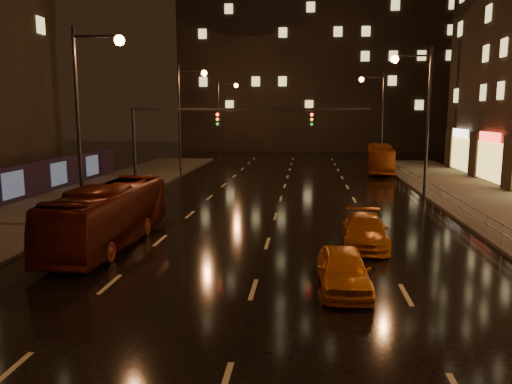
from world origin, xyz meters
The scene contains 9 objects.
ground centered at (0.00, 20.00, 0.00)m, with size 140.00×140.00×0.00m, color black.
sidewalk_left centered at (-13.50, 15.00, 0.07)m, with size 7.00×70.00×0.15m, color #38332D.
building_distant centered at (4.00, 72.00, 18.00)m, with size 44.00×16.00×36.00m, color black.
traffic_signal centered at (-5.06, 20.00, 4.74)m, with size 15.31×0.32×6.20m.
railing_right centered at (10.20, 18.00, 0.90)m, with size 0.05×56.00×1.00m.
bus_red centered at (-7.00, 9.05, 1.36)m, with size 2.29×9.78×2.73m, color #4E150B.
bus_curb centered at (9.00, 38.55, 1.37)m, with size 2.31×9.87×2.75m, color #85360D.
taxi_near centered at (2.99, 4.27, 0.70)m, with size 1.65×4.09×1.39m, color orange.
taxi_far centered at (4.36, 10.00, 0.69)m, with size 1.92×4.73×1.37m, color #BE5F11.
Camera 1 is at (1.70, -11.93, 5.86)m, focal length 35.00 mm.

